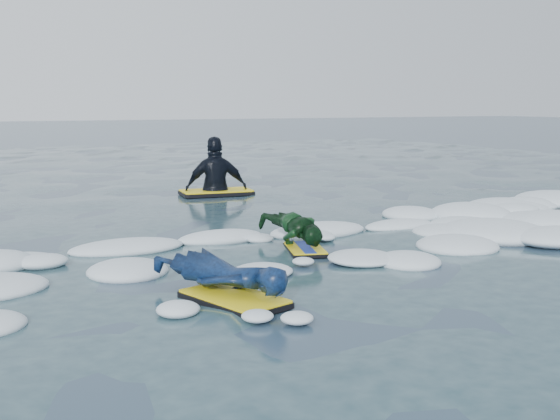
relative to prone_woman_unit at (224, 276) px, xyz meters
The scene contains 5 objects.
ground 1.14m from the prone_woman_unit, 29.86° to the left, with size 120.00×120.00×0.00m, color #172938.
foam_band 1.88m from the prone_woman_unit, 58.47° to the left, with size 12.00×3.10×0.30m, color white, non-canonical shape.
prone_woman_unit is the anchor object (origin of this frame).
prone_child_unit 2.07m from the prone_woman_unit, 45.04° to the left, with size 0.58×1.13×0.41m.
waiting_rider_unit 6.65m from the prone_woman_unit, 69.56° to the left, with size 1.33×0.83×1.89m.
Camera 1 is at (-3.10, -5.95, 1.64)m, focal length 45.00 mm.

